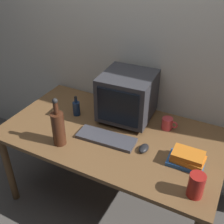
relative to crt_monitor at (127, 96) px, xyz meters
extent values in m
plane|color=#56514C|center=(-0.01, -0.23, -0.90)|extent=(6.00, 6.00, 0.00)
cube|color=silver|center=(-0.01, 0.27, 0.35)|extent=(4.00, 0.08, 2.50)
cube|color=brown|center=(-0.01, -0.23, -0.21)|extent=(1.60, 0.88, 0.03)
cylinder|color=brown|center=(-0.75, -0.61, -0.56)|extent=(0.06, 0.06, 0.68)
cylinder|color=brown|center=(-0.75, 0.15, -0.56)|extent=(0.06, 0.06, 0.68)
cylinder|color=brown|center=(0.73, 0.15, -0.56)|extent=(0.06, 0.06, 0.68)
cube|color=#333338|center=(0.00, 0.00, -0.18)|extent=(0.29, 0.26, 0.03)
cube|color=#333338|center=(0.00, 0.00, 0.01)|extent=(0.40, 0.40, 0.34)
cube|color=black|center=(0.01, -0.19, 0.01)|extent=(0.31, 0.03, 0.27)
cube|color=#3F3F47|center=(-0.01, -0.32, -0.18)|extent=(0.43, 0.17, 0.02)
ellipsoid|color=black|center=(0.27, -0.31, -0.17)|extent=(0.07, 0.10, 0.04)
cylinder|color=#472314|center=(-0.28, -0.50, -0.07)|extent=(0.09, 0.09, 0.24)
cylinder|color=#472314|center=(-0.28, -0.50, 0.09)|extent=(0.03, 0.03, 0.09)
sphere|color=#262626|center=(-0.28, -0.50, 0.15)|extent=(0.04, 0.04, 0.04)
cylinder|color=navy|center=(-0.37, -0.15, -0.14)|extent=(0.06, 0.06, 0.11)
cylinder|color=navy|center=(-0.37, -0.15, -0.06)|extent=(0.02, 0.02, 0.04)
sphere|color=#262626|center=(-0.37, -0.15, -0.03)|extent=(0.02, 0.02, 0.02)
cube|color=#28569E|center=(0.55, -0.30, -0.18)|extent=(0.23, 0.16, 0.03)
cube|color=orange|center=(0.56, -0.31, -0.15)|extent=(0.21, 0.14, 0.04)
cube|color=orange|center=(0.56, -0.30, -0.12)|extent=(0.19, 0.13, 0.03)
cylinder|color=#CC383D|center=(0.33, 0.00, -0.15)|extent=(0.08, 0.08, 0.09)
torus|color=#CC383D|center=(0.38, 0.00, -0.14)|extent=(0.06, 0.01, 0.06)
cylinder|color=#A51E19|center=(0.66, -0.53, -0.12)|extent=(0.09, 0.09, 0.15)
camera|label=1|loc=(0.73, -1.68, 1.04)|focal=44.61mm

